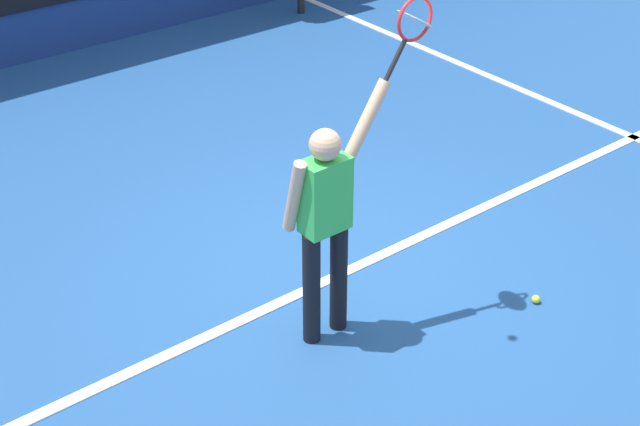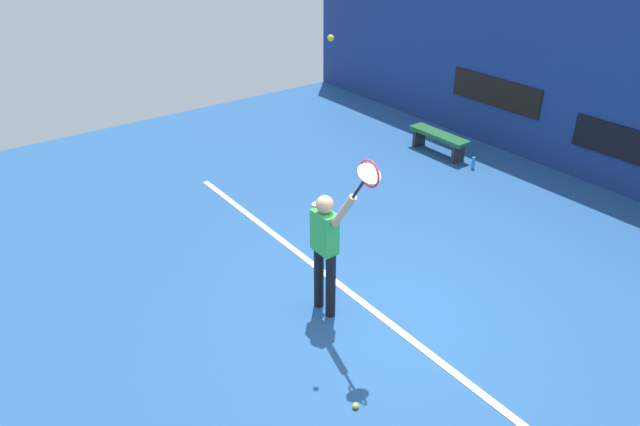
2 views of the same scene
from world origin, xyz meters
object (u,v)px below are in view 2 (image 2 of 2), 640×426
(tennis_racket, at_px, (368,175))
(court_bench, at_px, (439,138))
(spare_ball, at_px, (356,406))
(tennis_player, at_px, (325,245))
(tennis_ball, at_px, (331,38))
(water_bottle, at_px, (473,163))

(tennis_racket, xyz_separation_m, court_bench, (-3.46, 5.07, -1.90))
(spare_ball, bearing_deg, court_bench, 126.17)
(tennis_player, relative_size, spare_ball, 28.25)
(tennis_ball, bearing_deg, water_bottle, 109.87)
(tennis_ball, relative_size, spare_ball, 1.00)
(tennis_ball, xyz_separation_m, water_bottle, (-1.82, 5.05, -3.40))
(tennis_racket, xyz_separation_m, spare_ball, (0.78, -0.74, -2.21))
(court_bench, height_order, spare_ball, court_bench)
(tennis_racket, bearing_deg, tennis_player, 179.67)
(court_bench, bearing_deg, water_bottle, 0.00)
(tennis_ball, height_order, court_bench, tennis_ball)
(court_bench, bearing_deg, tennis_ball, -61.16)
(tennis_racket, distance_m, tennis_ball, 1.45)
(court_bench, bearing_deg, tennis_racket, -55.69)
(court_bench, bearing_deg, spare_ball, -53.83)
(tennis_ball, xyz_separation_m, spare_ball, (1.47, -0.76, -3.49))
(court_bench, xyz_separation_m, water_bottle, (0.96, 0.00, -0.22))
(tennis_racket, bearing_deg, water_bottle, 116.30)
(water_bottle, bearing_deg, tennis_player, -70.66)
(tennis_ball, bearing_deg, court_bench, 118.84)
(tennis_player, xyz_separation_m, tennis_ball, (0.05, 0.02, 2.51))
(court_bench, xyz_separation_m, spare_ball, (4.25, -5.81, -0.30))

